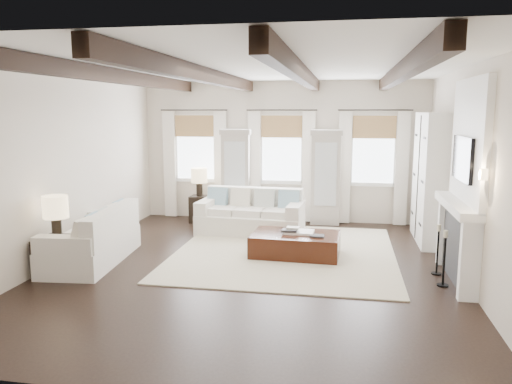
% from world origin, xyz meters
% --- Properties ---
extents(ground, '(7.50, 7.50, 0.00)m').
position_xyz_m(ground, '(0.00, 0.00, 0.00)').
color(ground, black).
rests_on(ground, ground).
extents(room_shell, '(6.54, 7.54, 3.22)m').
position_xyz_m(room_shell, '(0.75, 0.90, 1.89)').
color(room_shell, beige).
rests_on(room_shell, ground).
extents(area_rug, '(3.88, 4.14, 0.02)m').
position_xyz_m(area_rug, '(0.41, 1.03, 0.01)').
color(area_rug, beige).
rests_on(area_rug, ground).
extents(sofa_back, '(2.21, 1.10, 0.92)m').
position_xyz_m(sofa_back, '(-0.46, 2.37, 0.37)').
color(sofa_back, white).
rests_on(sofa_back, ground).
extents(sofa_left, '(1.16, 2.24, 0.93)m').
position_xyz_m(sofa_left, '(-2.68, -0.07, 0.38)').
color(sofa_left, white).
rests_on(sofa_left, ground).
extents(ottoman, '(1.56, 1.02, 0.40)m').
position_xyz_m(ottoman, '(0.62, 0.87, 0.20)').
color(ottoman, black).
rests_on(ottoman, ground).
extents(tray, '(0.52, 0.40, 0.04)m').
position_xyz_m(tray, '(0.68, 0.93, 0.42)').
color(tray, white).
rests_on(tray, ottoman).
extents(book_lower, '(0.27, 0.21, 0.04)m').
position_xyz_m(book_lower, '(0.51, 0.85, 0.46)').
color(book_lower, '#262628').
rests_on(book_lower, tray).
extents(book_upper, '(0.23, 0.18, 0.03)m').
position_xyz_m(book_upper, '(0.57, 0.91, 0.49)').
color(book_upper, beige).
rests_on(book_upper, book_lower).
extents(book_loose, '(0.25, 0.19, 0.03)m').
position_xyz_m(book_loose, '(1.00, 0.71, 0.41)').
color(book_loose, '#262628').
rests_on(book_loose, ottoman).
extents(side_table_front, '(0.59, 0.59, 0.59)m').
position_xyz_m(side_table_front, '(-2.92, -0.81, 0.29)').
color(side_table_front, black).
rests_on(side_table_front, ground).
extents(lamp_front, '(0.39, 0.39, 0.66)m').
position_xyz_m(lamp_front, '(-2.92, -0.81, 1.04)').
color(lamp_front, black).
rests_on(lamp_front, side_table_front).
extents(side_table_back, '(0.41, 0.41, 0.61)m').
position_xyz_m(side_table_back, '(-1.81, 3.17, 0.31)').
color(side_table_back, black).
rests_on(side_table_back, ground).
extents(lamp_back, '(0.37, 0.37, 0.63)m').
position_xyz_m(lamp_back, '(-1.81, 3.17, 1.05)').
color(lamp_back, black).
rests_on(lamp_back, side_table_back).
extents(candlestick_near, '(0.17, 0.17, 0.84)m').
position_xyz_m(candlestick_near, '(2.90, -0.28, 0.35)').
color(candlestick_near, black).
rests_on(candlestick_near, ground).
extents(candlestick_far, '(0.16, 0.16, 0.80)m').
position_xyz_m(candlestick_far, '(2.90, 0.25, 0.33)').
color(candlestick_far, black).
rests_on(candlestick_far, ground).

